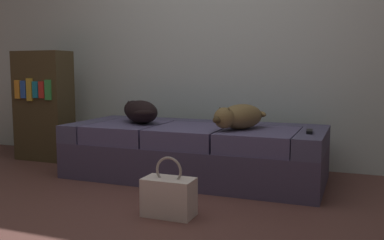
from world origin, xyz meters
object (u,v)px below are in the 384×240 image
at_px(dog_tan, 239,117).
at_px(tv_remote, 310,131).
at_px(handbag, 169,196).
at_px(bookshelf, 44,106).
at_px(couch, 194,152).
at_px(dog_dark, 140,111).

xyz_separation_m(dog_tan, tv_remote, (0.54, -0.00, -0.09)).
relative_size(handbag, bookshelf, 0.34).
bearing_deg(bookshelf, couch, -5.17).
bearing_deg(dog_dark, tv_remote, -3.34).
distance_m(couch, bookshelf, 1.74).
xyz_separation_m(tv_remote, handbag, (-0.75, -0.85, -0.33)).
xyz_separation_m(dog_tan, bookshelf, (-2.11, 0.26, 0.00)).
relative_size(couch, bookshelf, 1.94).
distance_m(dog_dark, bookshelf, 1.21).
xyz_separation_m(dog_dark, dog_tan, (0.92, -0.08, -0.00)).
height_order(dog_tan, tv_remote, dog_tan).
relative_size(couch, handbag, 5.66).
bearing_deg(handbag, dog_dark, 126.92).
distance_m(dog_tan, handbag, 0.98).
relative_size(tv_remote, handbag, 0.40).
bearing_deg(bookshelf, tv_remote, -5.58).
height_order(dog_tan, handbag, dog_tan).
bearing_deg(bookshelf, handbag, -30.35).
height_order(dog_dark, bookshelf, bookshelf).
distance_m(dog_tan, tv_remote, 0.55).
bearing_deg(bookshelf, dog_dark, -8.29).
distance_m(dog_tan, bookshelf, 2.13).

